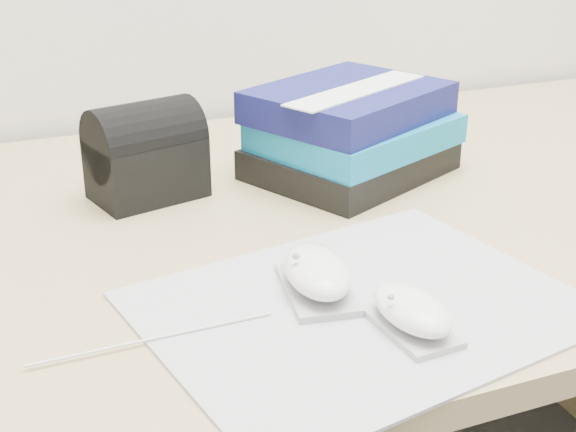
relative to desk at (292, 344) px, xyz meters
name	(u,v)px	position (x,y,z in m)	size (l,w,h in m)	color
desk	(292,344)	(0.00, 0.00, 0.00)	(1.60, 0.80, 0.73)	tan
mousepad	(361,307)	(-0.06, -0.31, 0.24)	(0.39, 0.30, 0.00)	gray
mouse_rear	(317,274)	(-0.09, -0.27, 0.26)	(0.08, 0.12, 0.05)	#A1A1A3
mouse_front	(412,312)	(-0.04, -0.36, 0.26)	(0.06, 0.10, 0.04)	#A4A4A7
usb_cable	(154,338)	(-0.25, -0.29, 0.24)	(0.00, 0.00, 0.22)	silver
book_stack	(351,132)	(0.09, 0.02, 0.29)	(0.30, 0.28, 0.12)	black
pouch	(146,152)	(-0.18, 0.04, 0.29)	(0.15, 0.12, 0.12)	black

